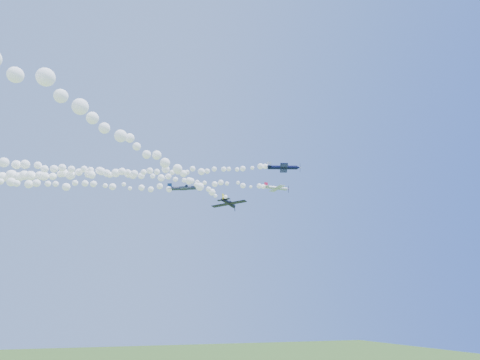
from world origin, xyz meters
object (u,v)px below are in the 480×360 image
object	(u,v)px
plane_white	(277,188)
plane_navy	(284,167)
plane_grey	(184,188)
plane_black	(229,203)

from	to	relation	value
plane_white	plane_navy	world-z (taller)	plane_white
plane_grey	plane_white	bearing A→B (deg)	26.92
plane_navy	plane_black	xyz separation A→B (m)	(-16.30, -9.57, -12.41)
plane_navy	plane_grey	xyz separation A→B (m)	(-21.52, 10.12, -4.29)
plane_grey	plane_black	bearing A→B (deg)	-64.02
plane_navy	plane_grey	distance (m)	24.16
plane_white	plane_black	world-z (taller)	plane_white
plane_grey	plane_black	size ratio (longest dim) A/B	1.31
plane_grey	plane_black	distance (m)	21.93
plane_navy	plane_grey	size ratio (longest dim) A/B	1.04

